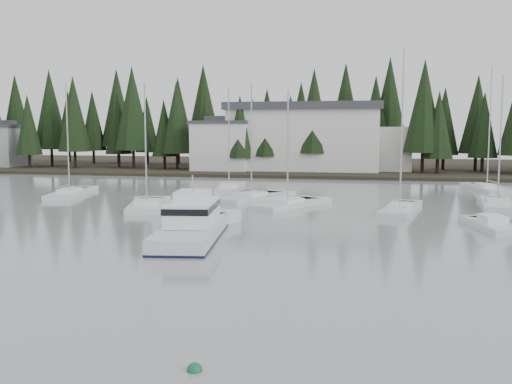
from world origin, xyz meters
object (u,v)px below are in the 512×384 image
house_west (222,145)px  sailboat_9 (229,190)px  sailboat_12 (251,199)px  sailboat_2 (287,206)px  sailboat_8 (70,195)px  sailboat_10 (147,208)px  sailboat_7 (400,211)px  cabin_cruiser_center (192,228)px  harbor_inn (317,138)px  sailboat_5 (497,206)px  runabout_1 (492,228)px  house_far_west (1,144)px  sailboat_0 (487,190)px

house_west → sailboat_9: (7.63, -25.74, -4.59)m
house_west → sailboat_12: sailboat_12 is taller
sailboat_2 → sailboat_8: 24.57m
sailboat_10 → sailboat_12: 11.23m
sailboat_9 → sailboat_7: bearing=-137.8°
cabin_cruiser_center → sailboat_12: (-0.47, 20.82, -0.66)m
house_west → harbor_inn: 15.45m
sailboat_8 → sailboat_9: (15.39, 8.83, -0.00)m
cabin_cruiser_center → sailboat_5: bearing=-56.1°
cabin_cruiser_center → sailboat_8: sailboat_8 is taller
cabin_cruiser_center → runabout_1: (19.84, 7.55, -0.59)m
house_far_west → sailboat_12: sailboat_12 is taller
sailboat_9 → sailboat_12: bearing=-162.5°
harbor_inn → runabout_1: harbor_inn is taller
sailboat_5 → sailboat_10: 31.91m
house_west → sailboat_10: bearing=-84.4°
sailboat_5 → sailboat_12: (-23.15, 0.79, -0.01)m
sailboat_12 → runabout_1: (20.31, -13.27, 0.07)m
house_far_west → sailboat_0: (79.06, -22.44, -4.31)m
sailboat_7 → cabin_cruiser_center: bearing=148.3°
sailboat_7 → sailboat_10: size_ratio=1.22×
cabin_cruiser_center → house_far_west: bearing=36.1°
sailboat_0 → sailboat_12: 28.53m
sailboat_12 → sailboat_8: bearing=113.4°
sailboat_2 → sailboat_8: size_ratio=0.90×
house_far_west → sailboat_10: size_ratio=0.72×
harbor_inn → sailboat_2: size_ratio=2.64×
house_west → house_far_west: 42.05m
sailboat_0 → runabout_1: 27.52m
sailboat_7 → sailboat_8: bearing=91.7°
harbor_inn → sailboat_2: (1.40, -42.10, -5.72)m
house_far_west → sailboat_9: size_ratio=0.69×
house_west → sailboat_5: 49.96m
sailboat_2 → runabout_1: sailboat_2 is taller
sailboat_7 → runabout_1: sailboat_7 is taller
sailboat_8 → sailboat_2: bearing=-112.7°
harbor_inn → sailboat_9: size_ratio=2.40×
house_west → sailboat_10: size_ratio=0.81×
house_west → sailboat_8: sailboat_8 is taller
cabin_cruiser_center → sailboat_8: size_ratio=0.92×
house_far_west → sailboat_2: sailboat_2 is taller
cabin_cruiser_center → sailboat_12: 20.84m
sailboat_0 → sailboat_5: size_ratio=1.19×
house_far_west → sailboat_0: 82.30m
harbor_inn → sailboat_10: bearing=-103.4°
harbor_inn → sailboat_12: sailboat_12 is taller
cabin_cruiser_center → sailboat_8: 28.92m
harbor_inn → sailboat_9: sailboat_9 is taller
house_far_west → harbor_inn: size_ratio=0.29×
sailboat_0 → sailboat_2: sailboat_0 is taller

